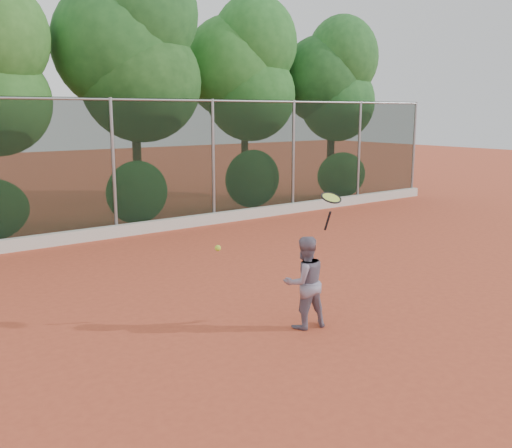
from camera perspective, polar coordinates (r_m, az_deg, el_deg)
ground at (r=9.41m, az=3.71°, el=-8.44°), size 80.00×80.00×0.00m
concrete_curb at (r=15.02m, az=-13.50°, el=-0.67°), size 24.00×0.20×0.30m
tennis_player at (r=8.45m, az=4.87°, el=-5.83°), size 0.77×0.65×1.38m
chainlink_fence at (r=14.94m, az=-14.07°, el=5.88°), size 24.09×0.09×3.50m
foliage_backdrop at (r=16.58m, az=-19.09°, el=14.91°), size 23.70×3.63×7.55m
tennis_racket at (r=8.34m, az=7.49°, el=2.35°), size 0.35×0.34×0.57m
tennis_ball_in_flight at (r=6.65m, az=-3.84°, el=-2.42°), size 0.07×0.07×0.07m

